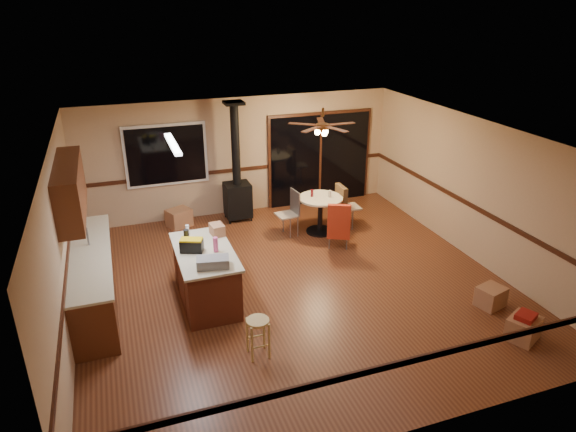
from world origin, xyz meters
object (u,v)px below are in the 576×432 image
bar_stool (258,337)px  toolbox_black (192,246)px  blue_bucket (222,311)px  chair_left (291,208)px  box_corner_b (491,297)px  wood_stove (237,188)px  dining_table (320,209)px  chair_near (339,221)px  chair_right (342,202)px  box_corner_a (523,328)px  toolbox_grey (213,262)px  box_under_window (179,218)px  kitchen_island (206,275)px

bar_stool → toolbox_black: bearing=109.2°
toolbox_black → blue_bucket: bearing=-66.1°
chair_left → box_corner_b: size_ratio=1.26×
wood_stove → dining_table: size_ratio=2.76×
blue_bucket → box_corner_b: 4.25m
toolbox_black → chair_near: bearing=17.4°
chair_right → box_corner_a: chair_right is taller
toolbox_grey → box_under_window: bearing=90.3°
toolbox_black → box_under_window: size_ratio=0.73×
bar_stool → box_under_window: bar_stool is taller
toolbox_grey → box_corner_b: bearing=-14.8°
toolbox_black → box_under_window: toolbox_black is taller
wood_stove → dining_table: wood_stove is taller
toolbox_black → blue_bucket: size_ratio=1.04×
chair_near → box_corner_a: bearing=-69.2°
wood_stove → box_corner_b: bearing=-58.3°
toolbox_black → bar_stool: (0.57, -1.65, -0.71)m
chair_near → box_under_window: chair_near is taller
toolbox_grey → dining_table: (2.71, 2.38, -0.44)m
dining_table → box_corner_a: 4.57m
box_corner_a → bar_stool: bearing=166.1°
bar_stool → chair_near: (2.37, 2.57, 0.31)m
toolbox_grey → blue_bucket: toolbox_grey is taller
wood_stove → box_under_window: size_ratio=5.29×
toolbox_grey → toolbox_black: 0.63m
wood_stove → toolbox_black: wood_stove is taller
box_corner_b → toolbox_grey: bearing=165.2°
wood_stove → bar_stool: size_ratio=4.41×
kitchen_island → dining_table: size_ratio=1.84×
chair_left → box_corner_b: (2.08, -3.60, -0.42)m
chair_left → box_under_window: size_ratio=1.08×
toolbox_black → chair_right: (3.44, 1.84, -0.40)m
wood_stove → chair_right: size_ratio=3.60×
box_under_window → blue_bucket: bearing=-88.5°
kitchen_island → blue_bucket: kitchen_island is taller
blue_bucket → chair_left: bearing=51.3°
chair_near → box_corner_b: bearing=-60.9°
box_corner_a → box_corner_b: bearing=80.9°
kitchen_island → chair_right: 3.76m
wood_stove → toolbox_black: bearing=-116.1°
chair_left → toolbox_grey: bearing=-130.4°
chair_left → chair_right: same height
toolbox_grey → chair_right: 4.06m
kitchen_island → dining_table: 3.28m
box_corner_b → kitchen_island: bearing=158.3°
bar_stool → box_corner_b: bearing=-0.8°
kitchen_island → box_corner_a: kitchen_island is taller
dining_table → box_corner_a: size_ratio=2.03×
chair_left → chair_right: (1.11, -0.06, 0.01)m
dining_table → box_corner_b: (1.48, -3.49, -0.37)m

